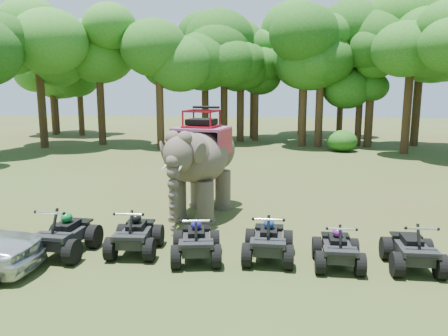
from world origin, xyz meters
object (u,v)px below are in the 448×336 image
Objects in this scene: atv_4 at (338,244)px; elephant at (201,162)px; atv_2 at (196,236)px; atv_5 at (413,244)px; atv_1 at (135,230)px; atv_0 at (64,230)px; atv_3 at (269,236)px.

elephant is at bearing 135.90° from atv_4.
atv_2 reaches higher than atv_5.
atv_2 is 5.44m from atv_5.
atv_2 is at bearing -13.49° from atv_1.
elephant is 2.66× the size of atv_5.
atv_0 reaches higher than atv_4.
elephant is 2.42× the size of atv_0.
atv_5 is (3.56, -0.18, -0.02)m from atv_3.
atv_4 is at bearing -177.20° from atv_5.
atv_0 is 1.89m from atv_1.
atv_0 is at bearing -179.13° from atv_4.
atv_2 is 3.61m from atv_4.
atv_0 is 1.06× the size of atv_3.
atv_1 reaches higher than atv_5.
elephant is 2.63× the size of atv_2.
elephant is at bearing 57.49° from atv_0.
atv_3 is 3.57m from atv_5.
atv_0 reaches higher than atv_2.
atv_3 reaches higher than atv_1.
atv_3 is at bearing 6.40° from atv_0.
atv_0 is at bearing -179.00° from atv_5.
atv_4 is (1.74, -0.25, -0.06)m from atv_3.
atv_2 is (3.61, 0.01, -0.06)m from atv_0.
atv_4 is at bearing -9.98° from atv_2.
atv_4 is at bearing -7.32° from atv_3.
elephant is 2.81× the size of atv_4.
atv_2 is at bearing 3.98° from atv_0.
atv_5 is (1.83, 0.07, 0.03)m from atv_4.
atv_0 reaches higher than atv_5.
atv_1 reaches higher than atv_4.
atv_2 reaches higher than atv_4.
atv_2 is at bearing -179.35° from atv_4.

